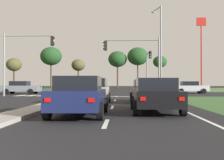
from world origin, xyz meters
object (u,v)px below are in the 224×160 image
fastfood_pole_sign (201,38)px  treeline_third (78,65)px  car_silver_second (190,87)px  treeline_fifth (118,59)px  treeline_near (14,65)px  treeline_sixth (160,62)px  traffic_signal_near_left (22,53)px  street_lamp_second (160,45)px  car_navy_seventh (79,96)px  car_blue_near (95,85)px  car_beige_fifth (93,91)px  car_grey_sixth (21,87)px  car_maroon_fourth (146,91)px  pedestrian_at_median (97,83)px  treeline_second (51,56)px  treeline_fourth (138,56)px  traffic_signal_far_right (148,64)px  car_black_third (155,95)px  traffic_signal_near_right (138,55)px

fastfood_pole_sign → treeline_third: fastfood_pole_sign is taller
car_silver_second → treeline_fifth: size_ratio=0.46×
treeline_near → treeline_sixth: (35.23, 3.41, 0.87)m
traffic_signal_near_left → street_lamp_second: size_ratio=0.61×
treeline_sixth → car_navy_seventh: bearing=-100.7°
car_blue_near → street_lamp_second: size_ratio=0.44×
car_beige_fifth → fastfood_pole_sign: (17.40, 38.68, 9.34)m
car_grey_sixth → fastfood_pole_sign: bearing=130.3°
car_maroon_fourth → car_navy_seventh: car_navy_seventh is taller
traffic_signal_near_left → pedestrian_at_median: traffic_signal_near_left is taller
treeline_second → treeline_fourth: size_ratio=1.00×
car_silver_second → traffic_signal_far_right: 6.71m
car_grey_sixth → traffic_signal_far_right: (15.42, 6.12, 3.15)m
pedestrian_at_median → treeline_second: 25.72m
car_maroon_fourth → treeline_third: 53.01m
car_silver_second → car_black_third: 24.07m
car_black_third → traffic_signal_far_right: bearing=85.3°
car_blue_near → car_black_third: 55.37m
car_black_third → treeline_fifth: size_ratio=0.48×
traffic_signal_near_right → treeline_sixth: bearing=79.5°
treeline_fifth → treeline_sixth: treeline_fifth is taller
car_blue_near → treeline_second: (-11.02, 1.43, 7.12)m
car_navy_seventh → treeline_fourth: size_ratio=0.42×
traffic_signal_far_right → street_lamp_second: 6.37m
car_silver_second → treeline_fourth: 35.47m
car_silver_second → traffic_signal_near_right: size_ratio=0.74×
car_black_third → car_grey_sixth: (-13.27, 20.16, 0.01)m
car_navy_seventh → pedestrian_at_median: pedestrian_at_median is taller
treeline_fifth → traffic_signal_near_right: bearing=-86.4°
car_grey_sixth → treeline_second: size_ratio=0.43×
car_grey_sixth → fastfood_pole_sign: fastfood_pole_sign is taller
car_grey_sixth → treeline_fifth: 39.50m
car_black_third → treeline_second: size_ratio=0.44×
traffic_signal_far_right → pedestrian_at_median: 12.15m
car_silver_second → treeline_near: treeline_near is taller
car_grey_sixth → pedestrian_at_median: bearing=153.1°
fastfood_pole_sign → treeline_near: bearing=165.8°
traffic_signal_far_right → treeline_third: 34.32m
pedestrian_at_median → treeline_fourth: bearing=-32.7°
car_silver_second → treeline_second: (-25.99, 33.23, 7.15)m
treeline_fourth → car_beige_fifth: bearing=-96.2°
car_maroon_fourth → treeline_fifth: treeline_fifth is taller
fastfood_pole_sign → treeline_third: size_ratio=1.95×
traffic_signal_near_right → street_lamp_second: street_lamp_second is taller
street_lamp_second → car_navy_seventh: bearing=-105.7°
traffic_signal_near_right → treeline_fifth: treeline_fifth is taller
car_black_third → car_silver_second: bearing=72.9°
pedestrian_at_median → treeline_third: size_ratio=0.26×
traffic_signal_near_left → fastfood_pole_sign: fastfood_pole_sign is taller
car_beige_fifth → treeline_sixth: 54.03m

